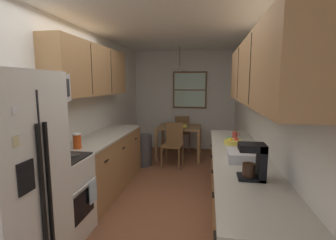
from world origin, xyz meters
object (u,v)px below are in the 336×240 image
object	(u,v)px
mug_by_coffeemaker	(235,135)
dining_table	(179,131)
storage_canister	(77,141)
refrigerator	(2,189)
dining_chair_near	(173,142)
dish_rack	(241,156)
coffee_maker	(255,161)
trash_bin	(143,150)
fruit_bowl	(232,141)
microwave_over_range	(38,88)
table_serving_bowl	(183,126)
stove_range	(56,198)
dining_chair_far	(182,131)

from	to	relation	value
mug_by_coffeemaker	dining_table	bearing A→B (deg)	119.92
storage_canister	refrigerator	bearing A→B (deg)	-87.17
dining_chair_near	dish_rack	bearing A→B (deg)	-65.91
refrigerator	coffee_maker	distance (m)	2.04
trash_bin	mug_by_coffeemaker	xyz separation A→B (m)	(1.73, -1.12, 0.62)
dining_table	fruit_bowl	size ratio (longest dim) A/B	4.35
refrigerator	microwave_over_range	xyz separation A→B (m)	(-0.17, 0.73, 0.76)
dining_chair_near	table_serving_bowl	xyz separation A→B (m)	(0.13, 0.59, 0.26)
stove_range	table_serving_bowl	distance (m)	3.45
mug_by_coffeemaker	fruit_bowl	bearing A→B (deg)	-100.24
dining_chair_far	storage_canister	distance (m)	3.63
fruit_bowl	dish_rack	size ratio (longest dim) A/B	0.67
dining_table	coffee_maker	xyz separation A→B (m)	(1.06, -3.53, 0.43)
storage_canister	dish_rack	world-z (taller)	storage_canister
microwave_over_range	dish_rack	world-z (taller)	microwave_over_range
dining_table	fruit_bowl	distance (m)	2.50
fruit_bowl	table_serving_bowl	bearing A→B (deg)	112.14
dining_table	table_serving_bowl	bearing A→B (deg)	-31.26
microwave_over_range	mug_by_coffeemaker	distance (m)	2.70
dining_table	dish_rack	bearing A→B (deg)	-71.50
mug_by_coffeemaker	dish_rack	xyz separation A→B (m)	(-0.06, -1.16, 0.00)
dining_table	storage_canister	size ratio (longest dim) A/B	5.16
dining_chair_near	table_serving_bowl	distance (m)	0.66
microwave_over_range	storage_canister	distance (m)	0.85
microwave_over_range	dining_chair_far	size ratio (longest dim) A/B	0.65
dining_table	coffee_maker	world-z (taller)	coffee_maker
fruit_bowl	dining_chair_near	bearing A→B (deg)	122.52
fruit_bowl	table_serving_bowl	size ratio (longest dim) A/B	1.04
dining_chair_far	mug_by_coffeemaker	world-z (taller)	mug_by_coffeemaker
fruit_bowl	microwave_over_range	bearing A→B (deg)	-152.96
storage_canister	fruit_bowl	distance (m)	2.03
mug_by_coffeemaker	table_serving_bowl	bearing A→B (deg)	118.60
dining_chair_near	mug_by_coffeemaker	size ratio (longest dim) A/B	7.98
dining_chair_far	microwave_over_range	bearing A→B (deg)	-105.20
microwave_over_range	trash_bin	world-z (taller)	microwave_over_range
mug_by_coffeemaker	table_serving_bowl	world-z (taller)	mug_by_coffeemaker
refrigerator	storage_canister	bearing A→B (deg)	92.83
fruit_bowl	dish_rack	xyz separation A→B (m)	(0.02, -0.73, 0.01)
dish_rack	dining_table	bearing A→B (deg)	108.50
stove_range	dining_chair_far	distance (m)	4.09
dining_chair_near	table_serving_bowl	size ratio (longest dim) A/B	4.11
microwave_over_range	mug_by_coffeemaker	world-z (taller)	microwave_over_range
table_serving_bowl	dining_chair_near	bearing A→B (deg)	-102.69
table_serving_bowl	dish_rack	bearing A→B (deg)	-72.67
refrigerator	microwave_over_range	bearing A→B (deg)	103.01
refrigerator	coffee_maker	world-z (taller)	refrigerator
trash_bin	fruit_bowl	size ratio (longest dim) A/B	2.89
coffee_maker	dining_chair_far	bearing A→B (deg)	104.21
trash_bin	coffee_maker	distance (m)	3.36
trash_bin	dish_rack	world-z (taller)	dish_rack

